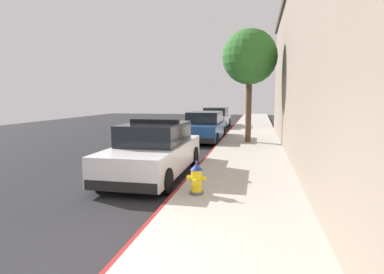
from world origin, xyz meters
TOP-DOWN VIEW (x-y plane):
  - ground_plane at (-4.55, 10.00)m, footprint 29.39×60.00m
  - sidewalk_pavement at (1.45, 10.00)m, footprint 2.90×60.00m
  - curb_painted_edge at (-0.04, 10.00)m, footprint 0.08×60.00m
  - police_cruiser at (-1.20, 5.43)m, footprint 1.94×4.84m
  - parked_car_silver_ahead at (-1.02, 13.38)m, footprint 1.94×4.84m
  - parked_car_dark_far at (-1.39, 20.81)m, footprint 1.94×4.84m
  - fire_hydrant at (0.48, 3.37)m, footprint 0.44×0.40m
  - street_tree at (1.33, 12.26)m, footprint 2.62×2.62m

SIDE VIEW (x-z plane):
  - ground_plane at x=-4.55m, z-range -0.20..0.00m
  - sidewalk_pavement at x=1.45m, z-range 0.00..0.15m
  - curb_painted_edge at x=-0.04m, z-range 0.00..0.15m
  - fire_hydrant at x=0.48m, z-range 0.12..0.88m
  - parked_car_silver_ahead at x=-1.02m, z-range -0.04..1.52m
  - parked_car_dark_far at x=-1.39m, z-range -0.04..1.52m
  - police_cruiser at x=-1.20m, z-range -0.10..1.58m
  - street_tree at x=1.33m, z-range 1.51..6.92m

